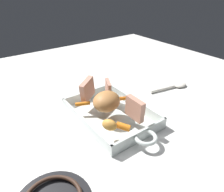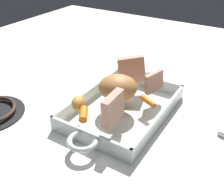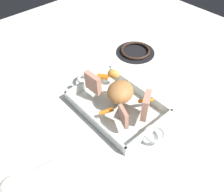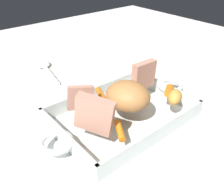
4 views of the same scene
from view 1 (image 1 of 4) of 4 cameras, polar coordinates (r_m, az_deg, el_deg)
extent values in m
plane|color=white|center=(0.82, -0.39, -5.82)|extent=(1.99, 1.99, 0.00)
cube|color=silver|center=(0.82, -0.39, -5.61)|extent=(0.35, 0.24, 0.01)
cube|color=silver|center=(0.87, 5.88, -1.95)|extent=(0.35, 0.01, 0.04)
cube|color=silver|center=(0.76, -7.65, -7.45)|extent=(0.35, 0.01, 0.04)
cube|color=silver|center=(0.71, 7.80, -10.71)|extent=(0.01, 0.24, 0.04)
cube|color=silver|center=(0.93, -6.50, 0.20)|extent=(0.01, 0.24, 0.04)
torus|color=silver|center=(0.69, 9.19, -11.10)|extent=(0.08, 0.08, 0.01)
torus|color=silver|center=(0.94, -7.24, 1.25)|extent=(0.08, 0.08, 0.01)
ellipsoid|color=#B2753F|center=(0.77, -1.43, -1.48)|extent=(0.13, 0.14, 0.07)
cube|color=tan|center=(0.73, 6.25, -3.46)|extent=(0.08, 0.02, 0.08)
cube|color=tan|center=(0.87, -1.05, 2.23)|extent=(0.07, 0.04, 0.07)
cube|color=tan|center=(0.84, -6.75, 1.76)|extent=(0.07, 0.09, 0.09)
cylinder|color=orange|center=(0.69, 3.11, -8.34)|extent=(0.05, 0.04, 0.03)
cylinder|color=orange|center=(0.82, -8.00, -2.10)|extent=(0.04, 0.06, 0.02)
cylinder|color=orange|center=(0.84, 2.63, -0.72)|extent=(0.03, 0.06, 0.02)
ellipsoid|color=gold|center=(0.68, -0.67, -7.89)|extent=(0.06, 0.05, 0.04)
cylinder|color=white|center=(1.04, 13.81, 1.88)|extent=(0.04, 0.15, 0.02)
ellipsoid|color=white|center=(1.10, 17.93, 2.98)|extent=(0.06, 0.08, 0.02)
camera|label=2|loc=(0.71, 58.61, 14.36)|focal=43.03mm
camera|label=3|loc=(1.28, 4.23, 38.97)|focal=37.30mm
camera|label=4|loc=(0.89, -37.10, 18.56)|focal=38.77mm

